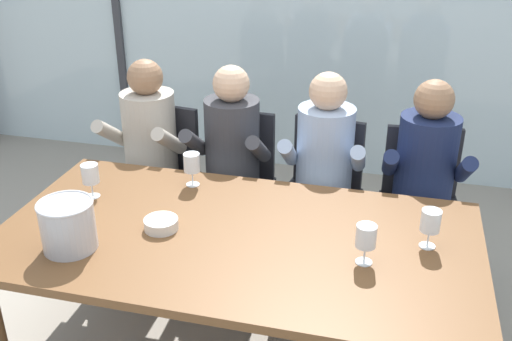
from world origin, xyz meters
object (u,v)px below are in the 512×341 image
object	(u,v)px
person_charcoal_jacket	(229,156)
wine_glass_by_left_taster	(366,238)
chair_left_of_center	(236,175)
person_pale_blue_shirt	(323,166)
person_beige_jumper	(144,148)
wine_glass_center_pour	(431,222)
wine_glass_by_right_taster	(192,164)
person_navy_polo	(425,177)
chair_near_curtain	(161,167)
tasting_bowl	(161,224)
chair_right_of_center	(420,195)
wine_glass_near_bucket	(90,175)
ice_bucket_primary	(68,225)
dining_table	(237,246)
chair_center	(322,184)

from	to	relation	value
person_charcoal_jacket	wine_glass_by_left_taster	xyz separation A→B (m)	(0.85, -0.91, 0.14)
chair_left_of_center	person_pale_blue_shirt	size ratio (longest dim) A/B	0.74
person_beige_jumper	wine_glass_center_pour	distance (m)	1.79
person_pale_blue_shirt	wine_glass_by_right_taster	xyz separation A→B (m)	(-0.61, -0.42, 0.14)
person_navy_polo	chair_near_curtain	bearing A→B (deg)	174.30
chair_left_of_center	chair_near_curtain	bearing A→B (deg)	-176.87
tasting_bowl	wine_glass_by_left_taster	world-z (taller)	wine_glass_by_left_taster
chair_right_of_center	person_beige_jumper	distance (m)	1.63
tasting_bowl	wine_glass_near_bucket	size ratio (longest dim) A/B	0.88
person_beige_jumper	person_pale_blue_shirt	xyz separation A→B (m)	(1.07, -0.00, 0.00)
chair_left_of_center	wine_glass_near_bucket	size ratio (longest dim) A/B	5.17
person_charcoal_jacket	person_pale_blue_shirt	distance (m)	0.55
wine_glass_near_bucket	wine_glass_by_right_taster	bearing A→B (deg)	29.25
person_navy_polo	wine_glass_by_left_taster	bearing A→B (deg)	-106.79
wine_glass_by_left_taster	person_charcoal_jacket	bearing A→B (deg)	132.96
chair_left_of_center	tasting_bowl	world-z (taller)	chair_left_of_center
wine_glass_near_bucket	ice_bucket_primary	bearing A→B (deg)	-73.01
dining_table	chair_right_of_center	distance (m)	1.26
person_beige_jumper	wine_glass_by_left_taster	distance (m)	1.66
chair_left_of_center	wine_glass_by_right_taster	xyz separation A→B (m)	(-0.07, -0.55, 0.31)
chair_left_of_center	tasting_bowl	distance (m)	1.02
wine_glass_near_bucket	wine_glass_center_pour	bearing A→B (deg)	-2.04
person_pale_blue_shirt	ice_bucket_primary	xyz separation A→B (m)	(-0.91, -1.11, 0.13)
chair_left_of_center	wine_glass_near_bucket	bearing A→B (deg)	-120.85
person_charcoal_jacket	wine_glass_near_bucket	bearing A→B (deg)	-126.72
person_navy_polo	chair_left_of_center	bearing A→B (deg)	171.94
dining_table	wine_glass_center_pour	distance (m)	0.84
chair_right_of_center	wine_glass_near_bucket	distance (m)	1.81
wine_glass_by_left_taster	wine_glass_near_bucket	size ratio (longest dim) A/B	1.00
wine_glass_near_bucket	person_charcoal_jacket	bearing A→B (deg)	53.21
person_pale_blue_shirt	wine_glass_near_bucket	bearing A→B (deg)	-149.67
dining_table	wine_glass_center_pour	bearing A→B (deg)	7.50
chair_left_of_center	person_pale_blue_shirt	world-z (taller)	person_pale_blue_shirt
chair_left_of_center	person_pale_blue_shirt	bearing A→B (deg)	-10.97
person_charcoal_jacket	wine_glass_by_left_taster	size ratio (longest dim) A/B	7.01
chair_left_of_center	chair_right_of_center	world-z (taller)	same
chair_center	person_navy_polo	distance (m)	0.61
chair_near_curtain	wine_glass_center_pour	distance (m)	1.82
dining_table	chair_near_curtain	world-z (taller)	chair_near_curtain
chair_center	person_beige_jumper	size ratio (longest dim) A/B	0.74
person_navy_polo	ice_bucket_primary	distance (m)	1.84
chair_right_of_center	person_navy_polo	xyz separation A→B (m)	(0.00, -0.12, 0.17)
chair_right_of_center	person_beige_jumper	xyz separation A→B (m)	(-1.62, -0.12, 0.17)
chair_near_curtain	ice_bucket_primary	world-z (taller)	ice_bucket_primary
ice_bucket_primary	person_charcoal_jacket	bearing A→B (deg)	71.78
wine_glass_by_left_taster	wine_glass_near_bucket	xyz separation A→B (m)	(-1.35, 0.25, 0.00)
chair_center	chair_left_of_center	bearing A→B (deg)	-171.12
dining_table	chair_left_of_center	distance (m)	1.00
chair_left_of_center	ice_bucket_primary	xyz separation A→B (m)	(-0.37, -1.23, 0.30)
person_beige_jumper	wine_glass_by_left_taster	xyz separation A→B (m)	(1.38, -0.91, 0.14)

